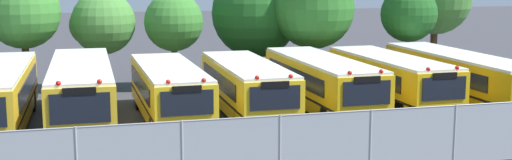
% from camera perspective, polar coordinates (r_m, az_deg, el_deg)
% --- Properties ---
extents(ground_plane, '(160.00, 160.00, 0.00)m').
position_cam_1_polar(ground_plane, '(29.23, -0.80, -3.13)').
color(ground_plane, '#38383D').
extents(school_bus_1, '(2.57, 11.07, 2.75)m').
position_cam_1_polar(school_bus_1, '(28.14, -14.89, -0.94)').
color(school_bus_1, yellow).
rests_on(school_bus_1, ground_plane).
extents(school_bus_2, '(2.55, 9.35, 2.51)m').
position_cam_1_polar(school_bus_2, '(28.29, -7.55, -0.90)').
color(school_bus_2, yellow).
rests_on(school_bus_2, ground_plane).
extents(school_bus_3, '(2.52, 9.30, 2.50)m').
position_cam_1_polar(school_bus_3, '(29.05, -0.82, -0.56)').
color(school_bus_3, yellow).
rests_on(school_bus_3, ground_plane).
extents(school_bus_4, '(2.61, 9.83, 2.58)m').
position_cam_1_polar(school_bus_4, '(30.09, 5.68, -0.18)').
color(school_bus_4, yellow).
rests_on(school_bus_4, ground_plane).
extents(school_bus_5, '(2.65, 9.37, 2.57)m').
position_cam_1_polar(school_bus_5, '(31.39, 11.55, 0.06)').
color(school_bus_5, yellow).
rests_on(school_bus_5, ground_plane).
extents(school_bus_6, '(2.48, 11.43, 2.57)m').
position_cam_1_polar(school_bus_6, '(33.09, 17.23, 0.30)').
color(school_bus_6, '#EAA80C').
rests_on(school_bus_6, ground_plane).
extents(tree_1, '(3.69, 3.69, 6.15)m').
position_cam_1_polar(tree_1, '(35.45, -19.52, 5.56)').
color(tree_1, '#4C3823').
rests_on(tree_1, ground_plane).
extents(tree_2, '(3.50, 3.41, 5.34)m').
position_cam_1_polar(tree_2, '(36.34, -13.32, 4.79)').
color(tree_2, '#4C3823').
rests_on(tree_2, ground_plane).
extents(tree_3, '(3.20, 3.20, 5.26)m').
position_cam_1_polar(tree_3, '(35.96, -7.18, 4.96)').
color(tree_3, '#4C3823').
rests_on(tree_3, ground_plane).
extents(tree_4, '(5.12, 5.12, 6.50)m').
position_cam_1_polar(tree_4, '(38.38, 0.11, 5.76)').
color(tree_4, '#4C3823').
rests_on(tree_4, ground_plane).
extents(tree_5, '(4.56, 4.56, 6.63)m').
position_cam_1_polar(tree_5, '(36.86, 5.01, 6.23)').
color(tree_5, '#4C3823').
rests_on(tree_5, ground_plane).
extents(tree_6, '(3.27, 3.27, 5.54)m').
position_cam_1_polar(tree_6, '(39.31, 13.00, 5.67)').
color(tree_6, '#4C3823').
rests_on(tree_6, ground_plane).
extents(chainlink_fence, '(27.14, 0.07, 2.03)m').
position_cam_1_polar(chainlink_fence, '(20.72, 6.08, -5.42)').
color(chainlink_fence, '#9EA0A3').
rests_on(chainlink_fence, ground_plane).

